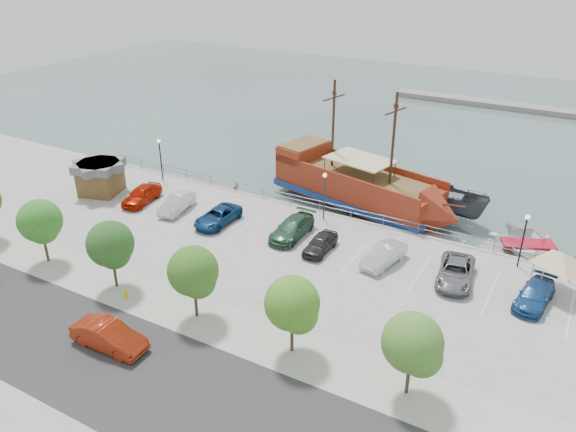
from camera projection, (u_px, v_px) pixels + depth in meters
The scene contains 31 objects.
ground at pixel (287, 263), 43.99m from camera, with size 160.00×160.00×0.00m, color #3E4F50.
street at pixel (145, 378), 31.04m from camera, with size 100.00×8.00×0.04m, color #323030.
sidewalk at pixel (210, 320), 35.73m from camera, with size 100.00×4.00×0.05m, color #A5A492.
seawall_railing at pixel (330, 208), 49.40m from camera, with size 50.00×0.06×1.00m.
far_shore at pixel (530, 109), 82.38m from camera, with size 40.00×3.00×0.80m, color gray.
pirate_ship at pixel (369, 190), 51.64m from camera, with size 19.39×9.31×12.01m.
patrol_boat at pixel (451, 204), 50.47m from camera, with size 2.73×7.26×2.81m, color #3C3F46.
speedboat at pixel (528, 248), 44.59m from camera, with size 5.07×7.10×1.47m, color white.
dock_west at pixel (206, 185), 57.53m from camera, with size 6.27×1.79×0.36m, color slate.
dock_mid at pixel (423, 236), 47.53m from camera, with size 6.79×1.94×0.39m, color gray.
dock_east at pixel (525, 260), 43.95m from camera, with size 7.17×2.05×0.41m, color gray.
shed at pixel (100, 176), 52.99m from camera, with size 4.70×4.70×3.10m.
canopy_tent at pixel (563, 253), 37.45m from camera, with size 5.18×5.18×3.45m.
street_sedan at pixel (109, 336), 33.09m from camera, with size 1.68×4.83×1.59m, color #9C260E.
fire_hydrant at pixel (126, 294), 37.69m from camera, with size 0.27×0.27×0.77m.
lamp_post_left at pixel (160, 152), 55.21m from camera, with size 0.36×0.36×4.28m.
lamp_post_mid at pixel (324, 188), 47.32m from camera, with size 0.36×0.36×4.28m.
lamp_post_right at pixel (525, 231), 40.30m from camera, with size 0.36×0.36×4.28m.
tree_b at pixel (41, 223), 40.73m from camera, with size 3.30×3.20×5.00m.
tree_c at pixel (111, 246), 37.66m from camera, with size 3.30×3.20×5.00m.
tree_d at pixel (194, 273), 34.59m from camera, with size 3.30×3.20×5.00m.
tree_e at pixel (294, 306), 31.51m from camera, with size 3.30×3.20×5.00m.
tree_f at pixel (414, 346), 28.44m from camera, with size 3.30×3.20×5.00m.
parked_car_a at pixel (142, 195), 51.35m from camera, with size 1.87×4.64×1.58m, color #AB1702.
parked_car_b at pixel (177, 203), 49.81m from camera, with size 1.55×4.45×1.47m, color silver.
parked_car_c at pixel (218, 216), 47.58m from camera, with size 2.23×4.84×1.35m, color navy.
parked_car_d at pixel (292, 228), 45.48m from camera, with size 2.11×5.19×1.51m, color #2A5337.
parked_car_e at pixel (320, 243), 43.36m from camera, with size 1.59×3.96×1.35m, color black.
parked_car_f at pixel (384, 255), 41.65m from camera, with size 1.54×4.41×1.45m, color silver.
parked_car_g at pixel (456, 272), 39.55m from camera, with size 2.38×5.17×1.44m, color slate.
parked_car_h at pixel (535, 295), 37.07m from camera, with size 1.88×4.62×1.34m, color navy.
Camera 1 is at (18.59, -32.88, 21.84)m, focal length 35.00 mm.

